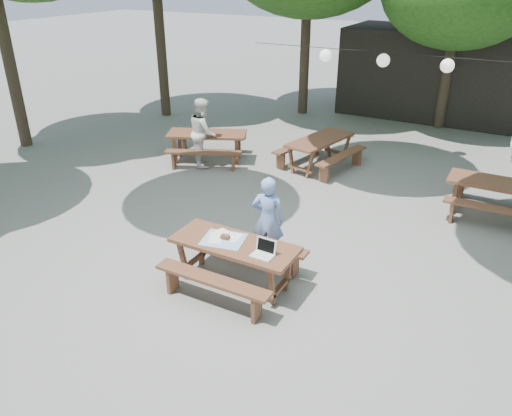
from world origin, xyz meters
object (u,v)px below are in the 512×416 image
at_px(main_picnic_table, 235,262).
at_px(picnic_table_nw, 207,146).
at_px(woman, 268,219).
at_px(second_person, 203,132).

xyz_separation_m(main_picnic_table, picnic_table_nw, (-3.53, 4.51, 0.00)).
bearing_deg(picnic_table_nw, woman, -68.69).
xyz_separation_m(picnic_table_nw, woman, (3.64, -3.60, 0.38)).
height_order(main_picnic_table, second_person, second_person).
bearing_deg(second_person, main_picnic_table, -176.83).
xyz_separation_m(woman, second_person, (-3.55, 3.31, 0.09)).
xyz_separation_m(picnic_table_nw, second_person, (0.09, -0.29, 0.47)).
bearing_deg(woman, picnic_table_nw, -56.58).
relative_size(picnic_table_nw, woman, 1.54).
bearing_deg(main_picnic_table, woman, 82.82).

